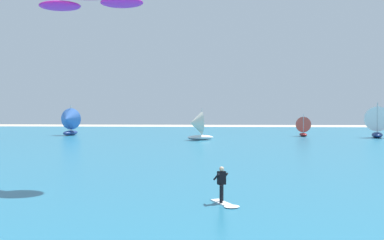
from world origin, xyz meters
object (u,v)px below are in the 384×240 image
(kitesurfer, at_px, (224,191))
(sailboat_anchored_offshore, at_px, (302,126))
(sailboat_outermost, at_px, (69,121))
(kite, at_px, (90,0))
(sailboat_mid_right, at_px, (377,122))
(sailboat_heeled_over, at_px, (197,126))

(kitesurfer, xyz_separation_m, sailboat_anchored_offshore, (13.27, 48.03, 0.97))
(sailboat_outermost, bearing_deg, kitesurfer, -63.26)
(kitesurfer, bearing_deg, sailboat_outermost, 116.74)
(kite, xyz_separation_m, sailboat_mid_right, (31.54, 39.91, -8.29))
(sailboat_outermost, bearing_deg, sailboat_anchored_offshore, 0.80)
(sailboat_outermost, height_order, sailboat_anchored_offshore, sailboat_outermost)
(sailboat_heeled_over, bearing_deg, sailboat_outermost, 157.22)
(kitesurfer, relative_size, kite, 0.30)
(kite, height_order, sailboat_mid_right, kite)
(sailboat_mid_right, bearing_deg, sailboat_outermost, 177.69)
(sailboat_mid_right, xyz_separation_m, sailboat_heeled_over, (-26.73, -6.89, -0.38))
(kitesurfer, relative_size, sailboat_anchored_offshore, 0.58)
(kitesurfer, distance_m, sailboat_anchored_offshore, 49.84)
(sailboat_outermost, xyz_separation_m, sailboat_mid_right, (47.74, -1.93, 0.12))
(sailboat_outermost, xyz_separation_m, sailboat_anchored_offshore, (37.21, 0.52, -0.69))
(kite, height_order, sailboat_anchored_offshore, kite)
(kite, distance_m, sailboat_heeled_over, 34.48)
(kite, height_order, sailboat_outermost, kite)
(kite, relative_size, sailboat_mid_right, 1.28)
(kitesurfer, bearing_deg, sailboat_heeled_over, 94.33)
(sailboat_heeled_over, bearing_deg, sailboat_anchored_offshore, 29.97)
(kite, bearing_deg, sailboat_mid_right, 51.68)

